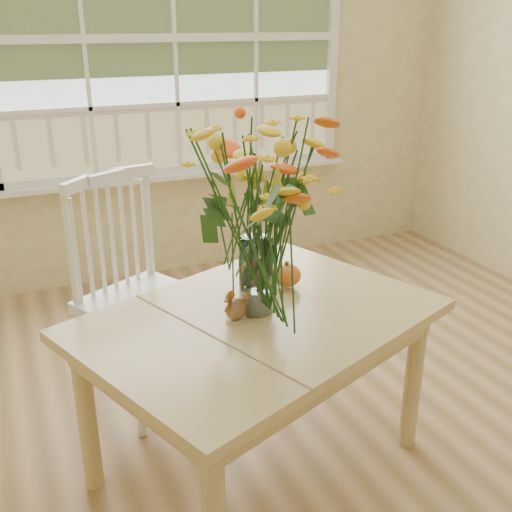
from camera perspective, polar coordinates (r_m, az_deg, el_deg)
name	(u,v)px	position (r m, az deg, el deg)	size (l,w,h in m)	color
floor	(353,467)	(2.56, 9.20, -19.27)	(4.00, 4.50, 0.01)	olive
wall_back	(174,71)	(4.01, -7.79, 17.06)	(4.00, 0.02, 2.70)	#CAB781
window	(175,41)	(3.96, -7.76, 19.64)	(2.42, 0.12, 1.74)	silver
dining_table	(258,337)	(2.21, 0.21, -7.68)	(1.47, 1.27, 0.66)	tan
windsor_chair	(131,281)	(2.72, -11.84, -2.37)	(0.63, 0.62, 1.03)	white
flower_vase	(256,201)	(2.05, -0.02, 5.25)	(0.58, 0.58, 0.69)	white
pumpkin	(287,276)	(2.37, 2.93, -1.96)	(0.12, 0.12, 0.09)	#C14E16
turkey_figurine	(236,309)	(2.11, -1.94, -5.08)	(0.11, 0.11, 0.11)	#CCB78C
dark_gourd	(255,277)	(2.38, -0.05, -2.01)	(0.13, 0.11, 0.07)	#38160F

